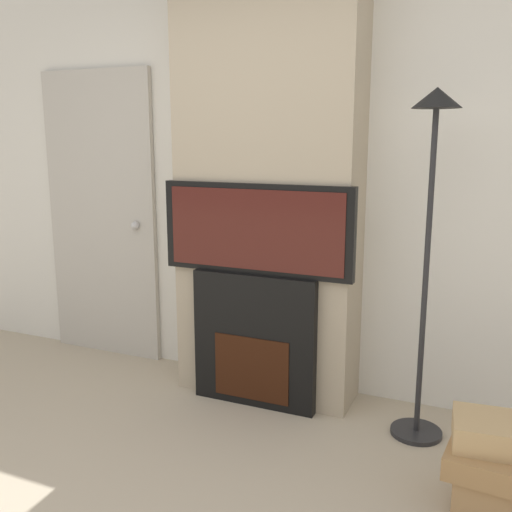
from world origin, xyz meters
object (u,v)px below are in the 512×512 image
at_px(fireplace, 256,340).
at_px(floor_lamp, 430,203).
at_px(box_stack, 501,469).
at_px(television, 256,229).

bearing_deg(fireplace, floor_lamp, -0.46).
height_order(floor_lamp, box_stack, floor_lamp).
bearing_deg(box_stack, television, 158.24).
bearing_deg(television, floor_lamp, -0.34).
bearing_deg(fireplace, box_stack, -21.83).
distance_m(television, floor_lamp, 0.99).
height_order(fireplace, box_stack, fireplace).
relative_size(fireplace, floor_lamp, 0.44).
xyz_separation_m(television, box_stack, (1.39, -0.55, -0.87)).
bearing_deg(fireplace, television, -90.00).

